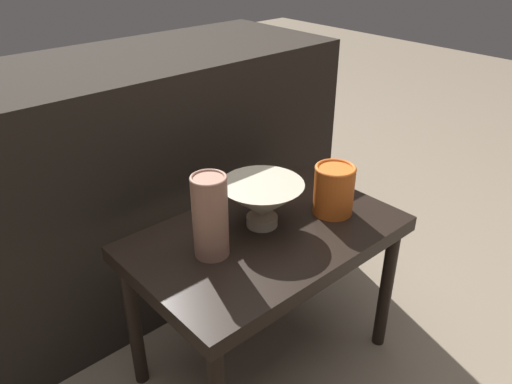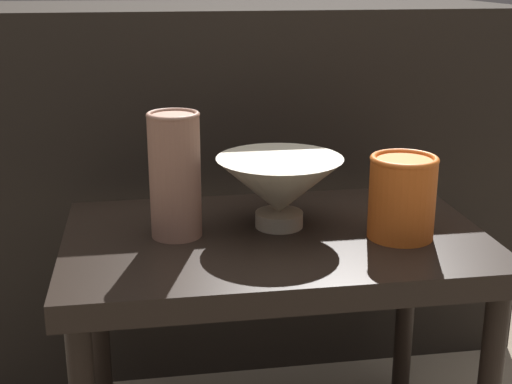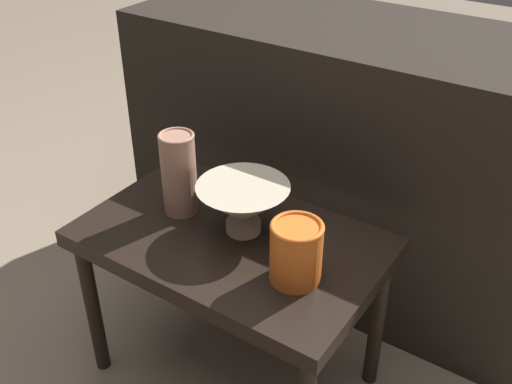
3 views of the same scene
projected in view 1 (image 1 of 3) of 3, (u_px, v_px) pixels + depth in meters
The scene contains 6 objects.
ground_plane at pixel (265, 359), 1.44m from camera, with size 8.00×8.00×0.00m, color #7F705B.
table at pixel (266, 249), 1.26m from camera, with size 0.67×0.42×0.44m.
couch_backdrop at pixel (149, 175), 1.62m from camera, with size 1.23×0.50×0.77m.
bowl at pixel (262, 201), 1.22m from camera, with size 0.21×0.21×0.12m.
vase_textured_left at pixel (210, 216), 1.10m from camera, with size 0.08×0.08×0.20m.
vase_colorful_right at pixel (334, 189), 1.28m from camera, with size 0.11×0.11×0.13m.
Camera 1 is at (-0.71, -0.75, 1.12)m, focal length 35.00 mm.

